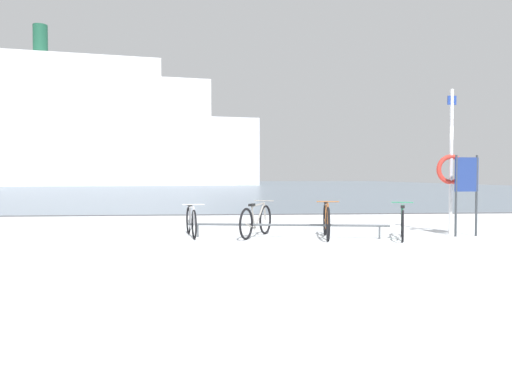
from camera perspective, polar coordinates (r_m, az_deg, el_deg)
ground at (r=61.13m, az=-3.75°, el=0.54°), size 80.00×132.00×0.08m
bike_rack at (r=10.83m, az=3.55°, el=-3.79°), size 4.26×0.79×0.31m
bicycle_0 at (r=11.12m, az=-7.33°, el=-3.30°), size 0.46×1.60×0.74m
bicycle_1 at (r=11.00m, az=0.03°, el=-3.26°), size 0.85×1.58×0.78m
bicycle_2 at (r=10.90m, az=7.97°, el=-3.24°), size 0.48×1.77×0.82m
bicycle_3 at (r=11.04m, az=16.20°, el=-3.34°), size 0.67×1.53×0.76m
info_sign at (r=11.99m, az=22.68°, el=1.05°), size 0.55×0.10×1.79m
rescue_post at (r=12.23m, az=21.18°, el=2.86°), size 0.68×0.10×3.28m
ferry_ship at (r=73.89m, az=-18.13°, el=6.33°), size 46.00×18.48×21.60m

